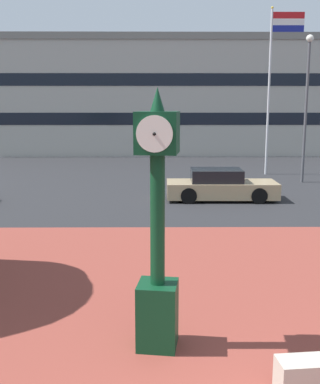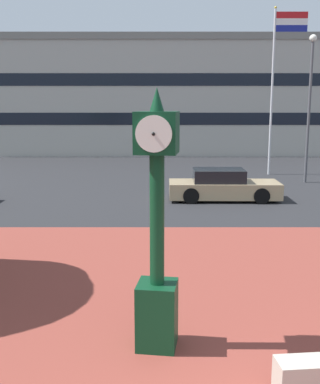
{
  "view_description": "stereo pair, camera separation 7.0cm",
  "coord_description": "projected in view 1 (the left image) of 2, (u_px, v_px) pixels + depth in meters",
  "views": [
    {
      "loc": [
        -1.17,
        -3.9,
        3.87
      ],
      "look_at": [
        -1.11,
        3.46,
        2.5
      ],
      "focal_mm": 43.87,
      "sensor_mm": 36.0,
      "label": 1
    },
    {
      "loc": [
        -1.1,
        -3.9,
        3.87
      ],
      "look_at": [
        -1.11,
        3.46,
        2.5
      ],
      "focal_mm": 43.87,
      "sensor_mm": 36.0,
      "label": 2
    }
  ],
  "objects": [
    {
      "name": "plaza_brick_paving",
      "position": [
        226.0,
        340.0,
        7.83
      ],
      "size": [
        44.0,
        14.67,
        0.01
      ],
      "primitive_type": "cube",
      "color": "brown",
      "rests_on": "ground"
    },
    {
      "name": "street_clock",
      "position": [
        158.0,
        241.0,
        7.32
      ],
      "size": [
        0.7,
        0.75,
        4.13
      ],
      "rotation": [
        0.0,
        0.0,
        -0.14
      ],
      "color": "#0C381E",
      "rests_on": "ground"
    },
    {
      "name": "car_street_far",
      "position": [
        220.0,
        186.0,
        19.32
      ],
      "size": [
        4.52,
        1.85,
        1.28
      ],
      "rotation": [
        0.0,
        0.0,
        4.7
      ],
      "color": "tan",
      "rests_on": "ground"
    },
    {
      "name": "flagpole_primary",
      "position": [
        273.0,
        76.0,
        25.6
      ],
      "size": [
        1.82,
        0.14,
        9.04
      ],
      "color": "silver",
      "rests_on": "ground"
    },
    {
      "name": "civic_building",
      "position": [
        134.0,
        97.0,
        40.07
      ],
      "size": [
        32.14,
        11.48,
        9.05
      ],
      "color": "#B2ADA3",
      "rests_on": "ground"
    },
    {
      "name": "street_lamp_post",
      "position": [
        307.0,
        95.0,
        23.06
      ],
      "size": [
        0.36,
        0.36,
        7.2
      ],
      "color": "#4C4C51",
      "rests_on": "ground"
    }
  ]
}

